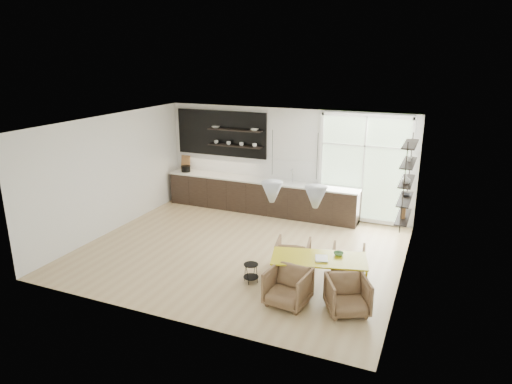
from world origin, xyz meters
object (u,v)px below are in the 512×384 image
armchair_front_left (288,287)px  wire_stool (251,270)px  dining_table (319,260)px  armchair_back_right (348,260)px  armchair_front_right (347,295)px  armchair_back_left (293,255)px

armchair_front_left → wire_stool: (-0.93, 0.49, -0.09)m
dining_table → armchair_front_left: bearing=-130.2°
armchair_front_left → armchair_back_right: bearing=71.2°
armchair_back_right → wire_stool: 2.00m
armchair_front_left → armchair_front_right: bearing=14.2°
armchair_front_left → wire_stool: armchair_front_left is taller
armchair_front_right → wire_stool: size_ratio=1.84×
wire_stool → armchair_back_left: bearing=56.6°
armchair_back_left → armchair_back_right: 1.12m
dining_table → armchair_back_right: 0.98m
armchair_back_right → wire_stool: (-1.67, -1.09, -0.05)m
armchair_back_right → armchair_back_left: bearing=2.0°
dining_table → wire_stool: 1.35m
armchair_back_left → armchair_front_right: (1.39, -1.21, 0.00)m
dining_table → armchair_front_left: armchair_front_left is taller
armchair_back_left → armchair_front_right: bearing=128.1°
dining_table → armchair_front_right: (0.68, -0.60, -0.28)m
armchair_back_right → wire_stool: armchair_back_right is taller
armchair_front_left → wire_stool: size_ratio=1.92×
wire_stool → armchair_front_right: bearing=-10.0°
dining_table → armchair_front_left: size_ratio=2.60×
armchair_front_left → armchair_front_right: 1.04m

